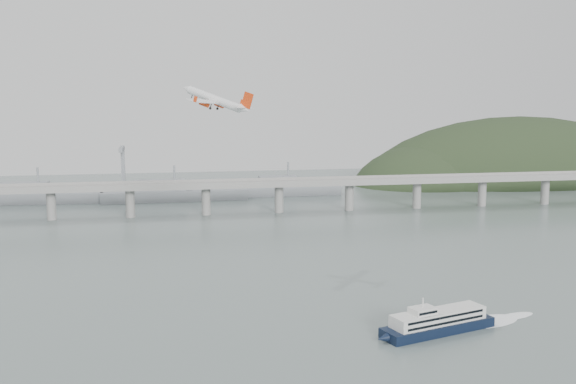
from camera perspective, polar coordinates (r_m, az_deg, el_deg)
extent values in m
plane|color=slate|center=(270.05, 2.11, -9.28)|extent=(900.00, 900.00, 0.00)
cube|color=gray|center=(458.79, -3.24, 0.64)|extent=(800.00, 22.00, 2.20)
cube|color=gray|center=(448.20, -3.07, 0.72)|extent=(800.00, 0.60, 1.80)
cube|color=gray|center=(468.86, -3.40, 1.06)|extent=(800.00, 0.60, 1.80)
cylinder|color=gray|center=(462.99, -19.41, -1.07)|extent=(6.00, 6.00, 21.00)
cylinder|color=gray|center=(457.62, -13.22, -0.92)|extent=(6.00, 6.00, 21.00)
cylinder|color=gray|center=(457.68, -6.95, -0.75)|extent=(6.00, 6.00, 21.00)
cylinder|color=gray|center=(463.17, -0.77, -0.58)|extent=(6.00, 6.00, 21.00)
cylinder|color=gray|center=(473.91, 5.20, -0.41)|extent=(6.00, 6.00, 21.00)
cylinder|color=gray|center=(489.53, 10.85, -0.24)|extent=(6.00, 6.00, 21.00)
cylinder|color=gray|center=(509.61, 16.11, -0.09)|extent=(6.00, 6.00, 21.00)
cylinder|color=gray|center=(533.63, 20.92, 0.06)|extent=(6.00, 6.00, 21.00)
ellipsoid|color=black|center=(673.62, 18.75, -0.55)|extent=(320.00, 150.00, 156.00)
ellipsoid|color=black|center=(623.09, 11.56, -0.42)|extent=(140.00, 110.00, 96.00)
cube|color=gray|center=(535.38, -20.33, -0.48)|extent=(95.67, 20.15, 8.00)
cube|color=gray|center=(536.03, -21.37, 0.34)|extent=(33.90, 15.02, 8.00)
cylinder|color=gray|center=(533.27, -20.42, 1.22)|extent=(1.60, 1.60, 14.00)
cube|color=gray|center=(522.07, -9.56, -0.28)|extent=(110.55, 21.43, 8.00)
cube|color=gray|center=(520.93, -10.79, 0.56)|extent=(39.01, 16.73, 8.00)
cylinder|color=gray|center=(519.91, -9.60, 1.46)|extent=(1.60, 1.60, 14.00)
cube|color=gray|center=(540.44, 0.01, 0.13)|extent=(85.00, 13.60, 8.00)
cube|color=gray|center=(537.90, -0.88, 0.95)|extent=(29.75, 11.90, 8.00)
cylinder|color=gray|center=(538.36, 0.01, 1.82)|extent=(1.60, 1.60, 14.00)
cube|color=gray|center=(555.71, -13.78, 1.78)|extent=(3.00, 3.00, 40.00)
cube|color=gray|center=(544.04, -13.91, 3.54)|extent=(3.00, 28.00, 3.00)
cube|color=black|center=(243.01, 12.57, -11.11)|extent=(43.80, 22.29, 3.41)
cone|color=black|center=(229.65, 8.04, -12.17)|extent=(5.08, 4.51, 3.41)
cube|color=silver|center=(241.77, 12.60, -10.25)|extent=(36.77, 18.66, 4.27)
cube|color=black|center=(238.32, 13.28, -10.27)|extent=(31.05, 9.63, 0.85)
cube|color=black|center=(238.98, 13.26, -10.74)|extent=(31.05, 9.63, 0.85)
cube|color=black|center=(244.55, 11.95, -9.74)|extent=(31.05, 9.63, 0.85)
cube|color=black|center=(245.19, 11.93, -10.20)|extent=(31.05, 9.63, 0.85)
cube|color=silver|center=(236.60, 11.33, -9.80)|extent=(9.91, 8.21, 2.22)
cube|color=black|center=(234.38, 11.80, -10.00)|extent=(7.37, 2.35, 0.85)
cylinder|color=silver|center=(235.77, 11.35, -9.17)|extent=(0.53, 0.53, 3.41)
ellipsoid|color=white|center=(258.84, 16.69, -10.43)|extent=(27.10, 18.95, 0.17)
ellipsoid|color=white|center=(266.95, 18.57, -9.94)|extent=(19.43, 11.28, 0.17)
cylinder|color=silver|center=(312.97, -6.26, 7.82)|extent=(23.87, 23.34, 12.20)
cone|color=silver|center=(323.03, -8.60, 8.66)|extent=(6.39, 6.30, 4.93)
cone|color=silver|center=(303.18, -3.67, 6.99)|extent=(7.19, 6.85, 5.23)
cube|color=silver|center=(312.52, -6.16, 7.58)|extent=(27.22, 30.89, 3.68)
cube|color=silver|center=(303.64, -3.79, 7.18)|extent=(10.74, 11.88, 1.86)
cube|color=red|center=(302.60, -3.46, 7.76)|extent=(5.41, 4.32, 7.98)
cylinder|color=red|center=(318.36, -5.82, 7.38)|extent=(5.28, 5.20, 3.65)
cylinder|color=black|center=(319.63, -6.13, 7.49)|extent=(2.40, 2.39, 2.45)
cube|color=silver|center=(318.21, -5.77, 7.56)|extent=(2.40, 2.06, 1.99)
cylinder|color=red|center=(308.97, -7.10, 7.43)|extent=(5.28, 5.20, 3.65)
cylinder|color=black|center=(310.27, -7.41, 7.55)|extent=(2.40, 2.39, 2.45)
cube|color=silver|center=(308.81, -7.05, 7.62)|extent=(2.40, 2.06, 1.99)
cylinder|color=black|center=(315.03, -5.94, 7.23)|extent=(1.16, 0.91, 2.57)
cylinder|color=black|center=(315.20, -6.00, 7.03)|extent=(1.41, 1.23, 1.47)
cylinder|color=black|center=(310.57, -6.55, 7.26)|extent=(1.16, 0.91, 2.57)
cylinder|color=black|center=(310.75, -6.60, 7.05)|extent=(1.41, 1.23, 1.47)
cylinder|color=black|center=(320.88, -8.16, 7.95)|extent=(1.16, 0.91, 2.57)
cylinder|color=black|center=(321.05, -8.21, 7.75)|extent=(1.41, 1.23, 1.47)
cube|color=red|center=(325.93, -3.93, 7.59)|extent=(2.00, 1.61, 2.93)
cube|color=red|center=(296.68, -7.85, 7.80)|extent=(2.00, 1.61, 2.93)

